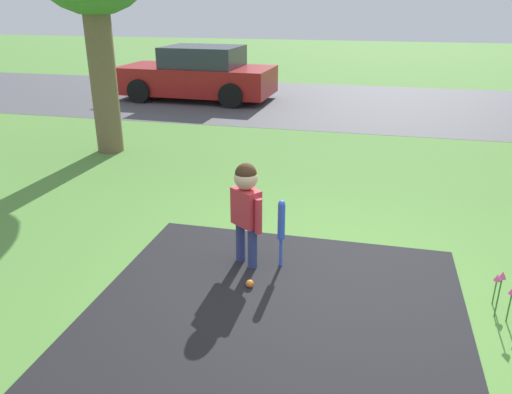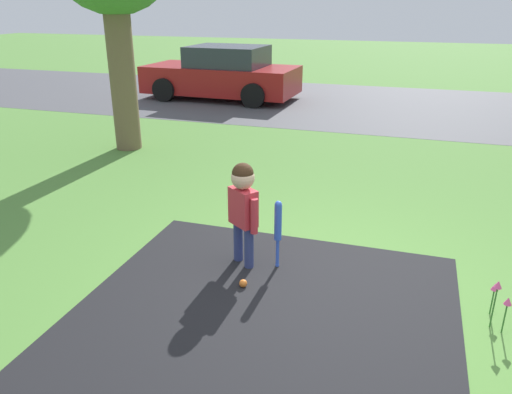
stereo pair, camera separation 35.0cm
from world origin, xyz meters
name	(u,v)px [view 1 (the left image)]	position (x,y,z in m)	size (l,w,h in m)	color
ground_plane	(330,289)	(0.00, 0.00, 0.00)	(60.00, 60.00, 0.00)	#518438
street_strip	(365,104)	(0.00, 8.77, 0.00)	(40.00, 6.00, 0.01)	#4C4C51
child	(246,200)	(-0.85, 0.28, 0.67)	(0.36, 0.29, 1.04)	navy
baseball_bat	(281,224)	(-0.51, 0.32, 0.45)	(0.07, 0.07, 0.69)	blue
sports_ball	(250,284)	(-0.71, -0.13, 0.04)	(0.07, 0.07, 0.07)	orange
parked_car	(198,75)	(-4.26, 8.50, 0.63)	(3.98, 2.05, 1.34)	maroon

